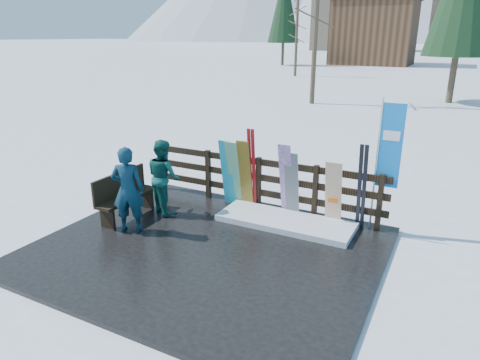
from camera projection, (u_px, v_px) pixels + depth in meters
The scene contains 17 objects.
ground at pixel (207, 251), 7.80m from camera, with size 700.00×700.00×0.00m, color white.
deck at pixel (207, 249), 7.78m from camera, with size 6.00×5.00×0.08m, color black.
fence at pixel (259, 179), 9.41m from camera, with size 5.60×0.10×1.15m.
snow_patch at pixel (285, 221), 8.71m from camera, with size 2.75×1.00×0.12m, color white.
bench at pixel (124, 194), 8.93m from camera, with size 0.41×1.50×0.97m.
snowboard_0 at pixel (227, 173), 9.48m from camera, with size 0.28×0.03×1.55m, color #1FAACC.
snowboard_1 at pixel (234, 174), 9.40m from camera, with size 0.28×0.03×1.56m, color silver.
snowboard_2 at pixel (245, 175), 9.28m from camera, with size 0.28×0.03×1.60m, color yellow.
snowboard_3 at pixel (286, 180), 8.86m from camera, with size 0.27×0.03×1.64m, color white.
snowboard_4 at pixel (292, 185), 8.83m from camera, with size 0.29×0.03×1.46m, color black.
snowboard_5 at pixel (333, 194), 8.46m from camera, with size 0.33×0.03×1.38m, color white.
ski_pair_a at pixel (252, 169), 9.24m from camera, with size 0.16×0.20×1.82m.
ski_pair_b at pixel (362, 188), 8.22m from camera, with size 0.17×0.26×1.76m.
rental_flag at pixel (387, 151), 8.00m from camera, with size 0.45×0.04×2.60m.
person_front at pixel (128, 190), 8.19m from camera, with size 0.62×0.41×1.70m, color #104452.
person_back at pixel (164, 177), 9.09m from camera, with size 0.78×0.61×1.61m, color #12554C.
resort_buildings at pixel (466, 8), 101.17m from camera, with size 73.00×87.60×22.60m.
Camera 1 is at (3.75, -5.90, 3.74)m, focal length 32.00 mm.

